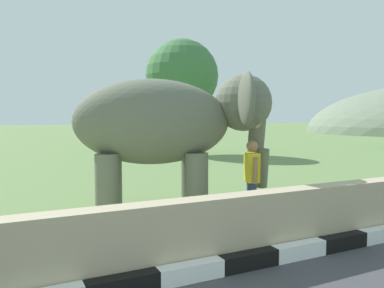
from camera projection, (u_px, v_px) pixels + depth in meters
barrier_parapet at (243, 228)px, 5.62m from camera, size 28.00×0.36×1.00m
elephant at (170, 125)px, 7.68m from camera, size 4.07×3.05×2.99m
person_handler at (252, 176)px, 7.71m from camera, size 0.36×0.65×1.66m
tree_distant at (182, 76)px, 21.80m from camera, size 4.14×4.14×6.53m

